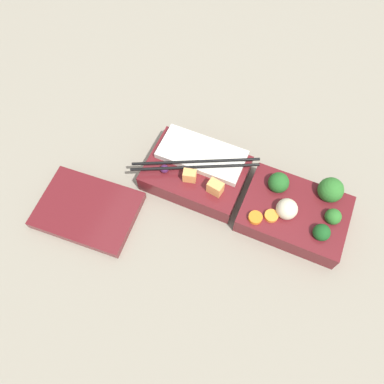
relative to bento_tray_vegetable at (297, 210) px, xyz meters
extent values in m
plane|color=gray|center=(0.08, 0.01, -0.02)|extent=(3.00, 3.00, 0.00)
cube|color=maroon|center=(0.00, 0.00, -0.01)|extent=(0.17, 0.12, 0.04)
sphere|color=#19511E|center=(-0.04, 0.03, 0.02)|extent=(0.03, 0.03, 0.03)
sphere|color=#2D7028|center=(-0.05, 0.00, 0.02)|extent=(0.03, 0.03, 0.03)
sphere|color=#2D7028|center=(-0.04, -0.04, 0.02)|extent=(0.04, 0.04, 0.04)
sphere|color=#236023|center=(0.04, -0.02, 0.02)|extent=(0.04, 0.04, 0.04)
cylinder|color=orange|center=(0.06, 0.05, 0.02)|extent=(0.03, 0.03, 0.01)
cylinder|color=orange|center=(0.04, 0.04, 0.02)|extent=(0.03, 0.03, 0.01)
sphere|color=beige|center=(0.02, 0.02, 0.02)|extent=(0.04, 0.04, 0.04)
cube|color=maroon|center=(0.19, 0.00, -0.01)|extent=(0.17, 0.12, 0.04)
cube|color=silver|center=(0.19, -0.03, 0.02)|extent=(0.15, 0.07, 0.01)
cube|color=#F4A356|center=(0.14, 0.03, 0.03)|extent=(0.03, 0.02, 0.02)
cube|color=#F4A356|center=(0.19, 0.02, 0.02)|extent=(0.03, 0.02, 0.02)
sphere|color=#4C1E4C|center=(0.23, 0.03, 0.02)|extent=(0.01, 0.01, 0.01)
cylinder|color=black|center=(0.19, 0.00, 0.03)|extent=(0.20, 0.10, 0.01)
cylinder|color=black|center=(0.18, 0.00, 0.03)|extent=(0.20, 0.10, 0.01)
cube|color=maroon|center=(0.33, 0.14, -0.02)|extent=(0.18, 0.13, 0.02)
camera|label=1|loc=(0.06, 0.32, 0.57)|focal=35.00mm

